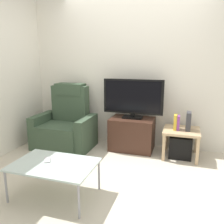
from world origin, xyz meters
TOP-DOWN VIEW (x-y plane):
  - ground_plane at (0.00, 0.00)m, footprint 6.40×6.40m
  - wall_back at (0.00, 1.13)m, footprint 6.40×0.06m
  - tv_stand at (0.04, 0.82)m, footprint 0.72×0.49m
  - television at (0.04, 0.84)m, footprint 0.99×0.20m
  - recliner_armchair at (-1.09, 0.63)m, footprint 0.98×0.78m
  - side_table at (0.84, 0.75)m, footprint 0.54×0.54m
  - subwoofer_box at (0.84, 0.75)m, footprint 0.34×0.34m
  - book_leftmost at (0.74, 0.73)m, footprint 0.05×0.14m
  - book_middle at (0.78, 0.73)m, footprint 0.04×0.13m
  - game_console at (0.93, 0.76)m, footprint 0.07×0.20m
  - coffee_table at (-0.46, -0.79)m, footprint 0.90×0.60m
  - cell_phone at (-0.58, -0.73)m, footprint 0.14×0.16m

SIDE VIEW (x-z plane):
  - ground_plane at x=0.00m, z-range 0.00..0.00m
  - subwoofer_box at x=0.84m, z-range 0.00..0.34m
  - tv_stand at x=0.04m, z-range 0.00..0.54m
  - coffee_table at x=-0.46m, z-range 0.17..0.56m
  - side_table at x=0.84m, z-range 0.15..0.59m
  - recliner_armchair at x=-1.09m, z-range -0.17..0.91m
  - cell_phone at x=-0.58m, z-range 0.39..0.40m
  - book_middle at x=0.78m, z-range 0.44..0.66m
  - book_leftmost at x=0.74m, z-range 0.44..0.67m
  - game_console at x=0.93m, z-range 0.44..0.72m
  - television at x=0.04m, z-range 0.56..1.20m
  - wall_back at x=0.00m, z-range 0.00..2.60m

